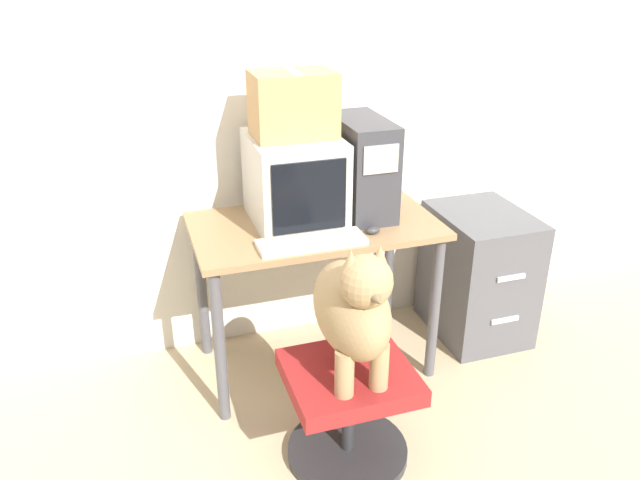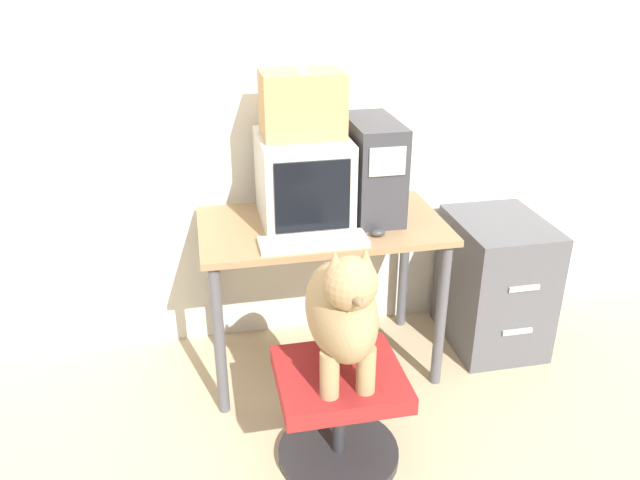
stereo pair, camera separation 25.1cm
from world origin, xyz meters
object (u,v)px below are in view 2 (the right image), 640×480
Objects in this scene: crt_monitor at (303,179)px; dog at (343,309)px; keyboard at (314,241)px; pc_tower at (372,168)px; filing_cabinet at (494,282)px; cardboard_box at (302,104)px; office_chair at (339,409)px.

dog is (0.01, -0.73, -0.24)m from crt_monitor.
crt_monitor is at bearing 88.59° from keyboard.
filing_cabinet is (0.66, -0.04, -0.64)m from pc_tower.
office_chair is at bearing -89.21° from cardboard_box.
cardboard_box reaches higher than filing_cabinet.
keyboard is (-0.33, -0.28, -0.21)m from pc_tower.
pc_tower is 1.07m from office_chair.
dog reaches higher than keyboard.
filing_cabinet is at bearing 34.62° from office_chair.
dog is 1.66× the size of cardboard_box.
keyboard is at bearing -139.43° from pc_tower.
filing_cabinet is at bearing 35.82° from dog.
crt_monitor is 0.67× the size of filing_cabinet.
pc_tower is 0.84m from dog.
crt_monitor is 0.76m from dog.
office_chair is at bearing -145.38° from filing_cabinet.
crt_monitor is 0.92× the size of office_chair.
office_chair is at bearing 90.00° from dog.
cardboard_box reaches higher than crt_monitor.
pc_tower is 0.48m from keyboard.
keyboard is at bearing 92.18° from office_chair.
filing_cabinet is at bearing -1.73° from cardboard_box.
crt_monitor is 0.32m from pc_tower.
dog is at bearing -90.00° from office_chair.
keyboard reaches higher than filing_cabinet.
cardboard_box is at bearing 90.75° from dog.
crt_monitor is 0.33m from cardboard_box.
pc_tower is 0.97× the size of keyboard.
filing_cabinet is at bearing 13.89° from keyboard.
keyboard is (-0.01, -0.27, -0.18)m from crt_monitor.
pc_tower is (0.32, 0.01, 0.03)m from crt_monitor.
filing_cabinet is 1.37m from cardboard_box.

